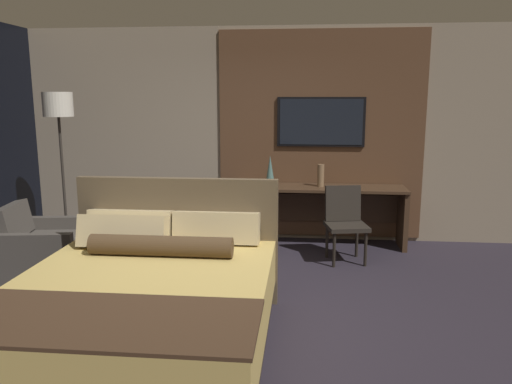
{
  "coord_description": "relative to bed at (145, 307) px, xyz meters",
  "views": [
    {
      "loc": [
        0.73,
        -4.06,
        1.9
      ],
      "look_at": [
        0.25,
        0.83,
        0.96
      ],
      "focal_mm": 35.0,
      "sensor_mm": 36.0,
      "label": 1
    }
  ],
  "objects": [
    {
      "name": "vase_short",
      "position": [
        1.38,
        2.94,
        0.56
      ],
      "size": [
        0.09,
        0.09,
        0.28
      ],
      "color": "#846647",
      "rests_on": "desk"
    },
    {
      "name": "bed",
      "position": [
        0.0,
        0.0,
        0.0
      ],
      "size": [
        1.86,
        2.2,
        1.17
      ],
      "color": "#33281E",
      "rests_on": "ground_plane"
    },
    {
      "name": "floor_lamp",
      "position": [
        -1.68,
        2.18,
        1.3
      ],
      "size": [
        0.34,
        0.34,
        1.96
      ],
      "color": "#282623",
      "rests_on": "ground_plane"
    },
    {
      "name": "wall_back_tv_panel",
      "position": [
        0.58,
        3.25,
        1.04
      ],
      "size": [
        7.2,
        0.09,
        2.8
      ],
      "color": "gray",
      "rests_on": "ground_plane"
    },
    {
      "name": "armchair_by_window",
      "position": [
        -1.63,
        1.54,
        -0.1
      ],
      "size": [
        0.92,
        0.94,
        0.78
      ],
      "rotation": [
        0.0,
        0.0,
        1.72
      ],
      "color": "#47423D",
      "rests_on": "ground_plane"
    },
    {
      "name": "tv",
      "position": [
        1.38,
        3.17,
        1.22
      ],
      "size": [
        1.14,
        0.04,
        0.64
      ],
      "color": "black"
    },
    {
      "name": "desk_chair",
      "position": [
        1.65,
        2.34,
        0.16
      ],
      "size": [
        0.53,
        0.53,
        0.87
      ],
      "rotation": [
        0.0,
        0.0,
        0.19
      ],
      "color": "#28231E",
      "rests_on": "ground_plane"
    },
    {
      "name": "desk",
      "position": [
        1.38,
        2.96,
        0.18
      ],
      "size": [
        2.17,
        0.54,
        0.77
      ],
      "color": "#422D1E",
      "rests_on": "ground_plane"
    },
    {
      "name": "vase_tall",
      "position": [
        0.73,
        2.93,
        0.61
      ],
      "size": [
        0.13,
        0.13,
        0.39
      ],
      "color": "#4C706B",
      "rests_on": "desk"
    },
    {
      "name": "ground_plane",
      "position": [
        0.44,
        0.65,
        -0.36
      ],
      "size": [
        16.0,
        16.0,
        0.0
      ],
      "primitive_type": "plane",
      "color": "#28232D"
    }
  ]
}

